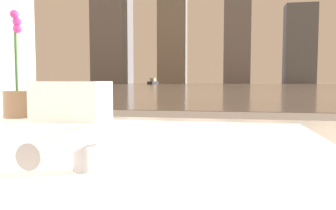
% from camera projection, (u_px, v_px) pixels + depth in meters
% --- Properties ---
extents(faucet_far, '(0.04, 0.19, 0.08)m').
position_uv_depth(faucet_far, '(69.00, 149.00, 0.52)').
color(faucet_far, silver).
rests_on(faucet_far, bathtub).
extents(potted_orchid, '(0.12, 0.12, 0.47)m').
position_uv_depth(potted_orchid, '(17.00, 96.00, 1.45)').
color(potted_orchid, '#8C6B4C').
rests_on(potted_orchid, bathtub).
extents(towel_stack, '(0.29, 0.18, 0.16)m').
position_uv_depth(towel_stack, '(72.00, 101.00, 1.34)').
color(towel_stack, white).
rests_on(towel_stack, bathtub).
extents(harbor_water, '(180.00, 110.00, 0.01)m').
position_uv_depth(harbor_water, '(224.00, 85.00, 61.36)').
color(harbor_water, gray).
rests_on(harbor_water, ground_plane).
extents(harbor_boat_0, '(2.11, 4.31, 1.55)m').
position_uv_depth(harbor_boat_0, '(153.00, 82.00, 81.42)').
color(harbor_boat_0, '#2D2D33').
rests_on(harbor_boat_0, harbor_water).
extents(skyline_tower_1, '(9.57, 9.85, 51.10)m').
position_uv_depth(skyline_tower_1, '(173.00, 13.00, 117.85)').
color(skyline_tower_1, gray).
rests_on(skyline_tower_1, ground_plane).
extents(skyline_tower_2, '(8.95, 11.62, 43.90)m').
position_uv_depth(skyline_tower_2, '(237.00, 21.00, 114.12)').
color(skyline_tower_2, slate).
rests_on(skyline_tower_2, ground_plane).
extents(skyline_tower_3, '(10.08, 6.47, 26.68)m').
position_uv_depth(skyline_tower_3, '(300.00, 44.00, 111.06)').
color(skyline_tower_3, slate).
rests_on(skyline_tower_3, ground_plane).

